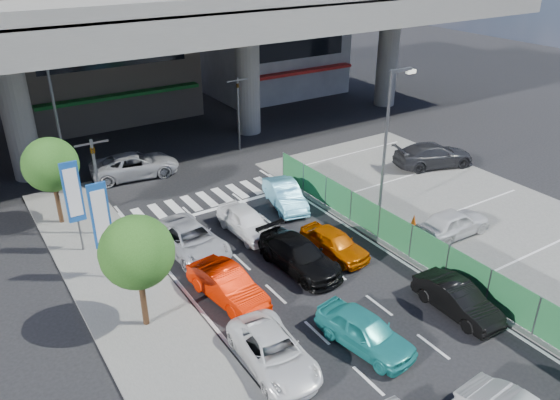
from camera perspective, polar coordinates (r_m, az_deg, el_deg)
ground at (r=22.62m, az=7.22°, el=-12.20°), size 120.00×120.00×0.00m
parking_lot at (r=30.82m, az=20.83°, el=-2.56°), size 12.00×28.00×0.06m
sidewalk_left at (r=22.70m, az=-13.75°, el=-12.50°), size 4.00×30.00×0.12m
fence_run at (r=25.86m, az=15.07°, el=-5.18°), size 0.16×22.00×1.80m
expressway at (r=37.57m, az=-14.76°, el=17.43°), size 64.00×14.00×10.75m
building_center at (r=48.17m, az=-19.11°, el=17.13°), size 14.00×10.90×15.00m
building_east at (r=53.72m, az=-1.20°, el=17.66°), size 12.00×10.90×12.00m
traffic_light_left at (r=27.77m, az=-18.79°, el=3.56°), size 1.60×1.24×5.20m
traffic_light_right at (r=37.99m, az=-4.43°, el=10.81°), size 1.60×1.24×5.20m
street_lamp_right at (r=28.60m, az=11.30°, el=6.92°), size 1.65×0.22×8.00m
street_lamp_left at (r=33.06m, az=-22.04°, el=8.12°), size 1.65×0.22×8.00m
signboard_near at (r=24.35m, az=-18.20°, el=-1.85°), size 0.80×0.14×4.70m
signboard_far at (r=26.94m, az=-20.79°, el=0.50°), size 0.80×0.14×4.70m
tree_near at (r=20.83m, az=-14.72°, el=-5.32°), size 2.80×2.80×4.80m
tree_far at (r=29.99m, az=-22.85°, el=3.40°), size 2.80×2.80×4.80m
sedan_white_mid_left at (r=20.06m, az=-0.67°, el=-15.58°), size 2.37×4.55×1.22m
taxi_teal_mid at (r=21.03m, az=8.87°, el=-13.37°), size 2.29×4.27×1.38m
hatch_black_mid_right at (r=23.52m, az=18.06°, el=-9.82°), size 1.48×3.97×1.30m
taxi_orange_left at (r=23.22m, az=-5.52°, el=-8.85°), size 2.06×4.36×1.38m
sedan_black_mid at (r=25.09m, az=2.02°, el=-5.79°), size 2.26×4.88×1.38m
taxi_orange_right at (r=26.23m, az=5.68°, el=-4.48°), size 1.98×3.95×1.29m
wagon_silver_front_left at (r=26.62m, az=-9.33°, el=-4.12°), size 2.69×5.14×1.38m
sedan_white_front_mid at (r=27.94m, az=-3.55°, el=-2.24°), size 1.73×4.09×1.38m
kei_truck_front_right at (r=30.64m, az=0.53°, el=0.51°), size 2.43×4.42×1.38m
crossing_wagon_silver at (r=35.66m, az=-14.92°, el=3.54°), size 5.76×3.28×1.52m
parked_sedan_white at (r=28.93m, az=17.62°, el=-2.29°), size 4.20×1.71×1.43m
parked_sedan_dgrey at (r=37.27m, az=15.74°, el=4.54°), size 5.72×3.64×1.54m
traffic_cone at (r=29.22m, az=13.78°, el=-2.19°), size 0.41×0.41×0.78m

